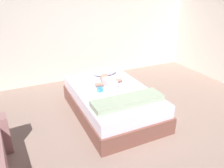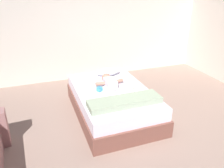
{
  "view_description": "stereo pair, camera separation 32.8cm",
  "coord_description": "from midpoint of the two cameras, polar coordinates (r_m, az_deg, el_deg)",
  "views": [
    {
      "loc": [
        -1.49,
        -2.05,
        2.12
      ],
      "look_at": [
        -0.01,
        1.08,
        0.58
      ],
      "focal_mm": 35.84,
      "sensor_mm": 36.0,
      "label": 1
    },
    {
      "loc": [
        -1.19,
        -2.18,
        2.12
      ],
      "look_at": [
        -0.01,
        1.08,
        0.58
      ],
      "focal_mm": 35.84,
      "sensor_mm": 36.0,
      "label": 2
    }
  ],
  "objects": [
    {
      "name": "blanket",
      "position": [
        3.35,
        1.31,
        -4.39
      ],
      "size": [
        1.11,
        0.33,
        0.09
      ],
      "color": "#9EAF91",
      "rests_on": "bed"
    },
    {
      "name": "baby",
      "position": [
        3.94,
        -3.26,
        0.44
      ],
      "size": [
        0.52,
        0.62,
        0.17
      ],
      "color": "white",
      "rests_on": "bed"
    },
    {
      "name": "wall_behind_bed",
      "position": [
        5.34,
        -11.05,
        15.93
      ],
      "size": [
        8.0,
        0.12,
        2.82
      ],
      "primitive_type": "cube",
      "color": "silver",
      "rests_on": "ground_plane"
    },
    {
      "name": "bed",
      "position": [
        3.94,
        -2.39,
        -4.61
      ],
      "size": [
        1.24,
        1.94,
        0.48
      ],
      "color": "brown",
      "rests_on": "ground_plane"
    },
    {
      "name": "baby_bottle",
      "position": [
        3.8,
        3.21,
        -1.18
      ],
      "size": [
        0.05,
        0.09,
        0.07
      ],
      "color": "white",
      "rests_on": "bed"
    },
    {
      "name": "ground_plane",
      "position": [
        3.28,
        5.56,
        -16.35
      ],
      "size": [
        8.0,
        8.0,
        0.0
      ],
      "primitive_type": "plane",
      "color": "gray"
    },
    {
      "name": "pillow",
      "position": [
        4.41,
        -4.01,
        3.06
      ],
      "size": [
        0.48,
        0.27,
        0.14
      ],
      "color": "silver",
      "rests_on": "bed"
    },
    {
      "name": "toothbrush",
      "position": [
        4.16,
        -1.27,
        0.88
      ],
      "size": [
        0.01,
        0.16,
        0.02
      ],
      "color": "#AF2F99",
      "rests_on": "bed"
    },
    {
      "name": "toy_block",
      "position": [
        3.74,
        -5.61,
        -1.49
      ],
      "size": [
        0.1,
        0.1,
        0.08
      ],
      "color": "#41A0CD",
      "rests_on": "bed"
    }
  ]
}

